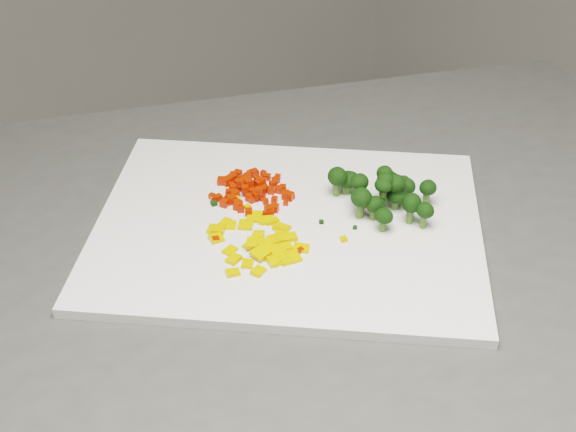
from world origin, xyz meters
TOP-DOWN VIEW (x-y plane):
  - cutting_board at (0.33, 0.49)m, footprint 0.58×0.58m
  - carrot_pile at (0.33, 0.56)m, footprint 0.10×0.10m
  - pepper_pile at (0.26, 0.47)m, footprint 0.12×0.12m
  - broccoli_pile at (0.43, 0.43)m, footprint 0.12×0.12m
  - carrot_cube_0 at (0.31, 0.57)m, footprint 0.01×0.01m
  - carrot_cube_1 at (0.34, 0.57)m, footprint 0.01×0.01m
  - carrot_cube_2 at (0.30, 0.56)m, footprint 0.01×0.01m
  - carrot_cube_3 at (0.32, 0.59)m, footprint 0.01×0.01m
  - carrot_cube_4 at (0.34, 0.57)m, footprint 0.01×0.01m
  - carrot_cube_5 at (0.32, 0.58)m, footprint 0.01×0.01m
  - carrot_cube_6 at (0.33, 0.59)m, footprint 0.01×0.01m
  - carrot_cube_7 at (0.37, 0.56)m, footprint 0.01×0.01m
  - carrot_cube_8 at (0.30, 0.57)m, footprint 0.01×0.01m
  - carrot_cube_9 at (0.33, 0.60)m, footprint 0.01×0.01m
  - carrot_cube_10 at (0.35, 0.57)m, footprint 0.01×0.01m
  - carrot_cube_11 at (0.36, 0.60)m, footprint 0.01×0.01m
  - carrot_cube_12 at (0.33, 0.58)m, footprint 0.01×0.01m
  - carrot_cube_13 at (0.31, 0.58)m, footprint 0.01×0.01m
  - carrot_cube_14 at (0.31, 0.51)m, footprint 0.01×0.01m
  - carrot_cube_15 at (0.33, 0.61)m, footprint 0.01×0.01m
  - carrot_cube_16 at (0.33, 0.56)m, footprint 0.01×0.01m
  - carrot_cube_17 at (0.32, 0.56)m, footprint 0.01×0.01m
  - carrot_cube_18 at (0.33, 0.57)m, footprint 0.01×0.01m
  - carrot_cube_19 at (0.34, 0.56)m, footprint 0.01×0.01m
  - carrot_cube_20 at (0.32, 0.58)m, footprint 0.01×0.01m
  - carrot_cube_21 at (0.32, 0.55)m, footprint 0.01×0.01m
  - carrot_cube_22 at (0.32, 0.58)m, footprint 0.01×0.01m
  - carrot_cube_23 at (0.31, 0.57)m, footprint 0.01×0.01m
  - carrot_cube_24 at (0.34, 0.53)m, footprint 0.01×0.01m
  - carrot_cube_25 at (0.33, 0.56)m, footprint 0.01×0.01m
  - carrot_cube_26 at (0.35, 0.58)m, footprint 0.01×0.01m
  - carrot_cube_27 at (0.36, 0.58)m, footprint 0.01×0.01m
  - carrot_cube_28 at (0.34, 0.56)m, footprint 0.01×0.01m
  - carrot_cube_29 at (0.32, 0.58)m, footprint 0.01×0.01m
  - carrot_cube_30 at (0.36, 0.53)m, footprint 0.01×0.01m
  - carrot_cube_31 at (0.32, 0.60)m, footprint 0.01×0.01m
  - carrot_cube_32 at (0.36, 0.56)m, footprint 0.01×0.01m
  - carrot_cube_33 at (0.31, 0.61)m, footprint 0.01×0.01m
  - carrot_cube_34 at (0.32, 0.57)m, footprint 0.01×0.01m
  - carrot_cube_35 at (0.34, 0.59)m, footprint 0.01×0.01m
  - carrot_cube_36 at (0.34, 0.57)m, footprint 0.01×0.01m
  - carrot_cube_37 at (0.33, 0.54)m, footprint 0.01×0.01m
  - carrot_cube_38 at (0.32, 0.60)m, footprint 0.01×0.01m
  - carrot_cube_39 at (0.35, 0.56)m, footprint 0.01×0.01m
  - carrot_cube_40 at (0.35, 0.52)m, footprint 0.01×0.01m
  - carrot_cube_41 at (0.30, 0.57)m, footprint 0.01×0.01m
  - carrot_cube_42 at (0.34, 0.56)m, footprint 0.01×0.01m
  - carrot_cube_43 at (0.33, 0.60)m, footprint 0.01×0.01m
  - carrot_cube_44 at (0.33, 0.51)m, footprint 0.01×0.01m
  - carrot_cube_45 at (0.28, 0.59)m, footprint 0.01×0.01m
  - carrot_cube_46 at (0.32, 0.51)m, footprint 0.01×0.01m
  - carrot_cube_47 at (0.35, 0.56)m, footprint 0.01×0.01m
  - carrot_cube_48 at (0.32, 0.55)m, footprint 0.01×0.01m
  - carrot_cube_49 at (0.33, 0.58)m, footprint 0.01×0.01m
  - carrot_cube_50 at (0.29, 0.58)m, footprint 0.01×0.01m
  - carrot_cube_51 at (0.28, 0.58)m, footprint 0.01×0.01m
  - carrot_cube_52 at (0.37, 0.59)m, footprint 0.01×0.01m
  - carrot_cube_53 at (0.33, 0.61)m, footprint 0.01×0.01m
  - carrot_cube_54 at (0.30, 0.56)m, footprint 0.01×0.01m
  - carrot_cube_55 at (0.30, 0.55)m, footprint 0.01×0.01m
  - carrot_cube_56 at (0.35, 0.60)m, footprint 0.01×0.01m
  - carrot_cube_57 at (0.35, 0.57)m, footprint 0.01×0.01m
  - carrot_cube_58 at (0.32, 0.52)m, footprint 0.01×0.01m
  - carrot_cube_59 at (0.36, 0.54)m, footprint 0.01×0.01m
  - carrot_cube_60 at (0.33, 0.55)m, footprint 0.01×0.01m
  - carrot_cube_61 at (0.33, 0.55)m, footprint 0.01×0.01m
  - carrot_cube_62 at (0.36, 0.59)m, footprint 0.01×0.01m
  - carrot_cube_63 at (0.38, 0.57)m, footprint 0.01×0.01m
  - carrot_cube_64 at (0.37, 0.58)m, footprint 0.01×0.01m
  - carrot_cube_65 at (0.29, 0.56)m, footprint 0.01×0.01m
  - carrot_cube_66 at (0.36, 0.52)m, footprint 0.01×0.01m
  - carrot_cube_67 at (0.33, 0.53)m, footprint 0.01×0.01m
  - carrot_cube_68 at (0.35, 0.55)m, footprint 0.01×0.01m
  - carrot_cube_69 at (0.30, 0.55)m, footprint 0.01×0.01m
  - carrot_cube_70 at (0.33, 0.52)m, footprint 0.01×0.01m
  - carrot_cube_71 at (0.32, 0.55)m, footprint 0.01×0.01m
  - carrot_cube_72 at (0.30, 0.54)m, footprint 0.01×0.01m
  - carrot_cube_73 at (0.36, 0.54)m, footprint 0.01×0.01m
  - carrot_cube_74 at (0.30, 0.53)m, footprint 0.01×0.01m
  - carrot_cube_75 at (0.35, 0.56)m, footprint 0.01×0.01m
  - carrot_cube_76 at (0.31, 0.58)m, footprint 0.01×0.01m
  - carrot_cube_77 at (0.36, 0.52)m, footprint 0.01×0.01m
  - carrot_cube_78 at (0.34, 0.61)m, footprint 0.01×0.01m
  - pepper_chunk_0 at (0.26, 0.47)m, footprint 0.02×0.02m
  - pepper_chunk_1 at (0.31, 0.47)m, footprint 0.02×0.02m
  - pepper_chunk_2 at (0.27, 0.43)m, footprint 0.02×0.02m
  - pepper_chunk_3 at (0.26, 0.48)m, footprint 0.02×0.02m
  - pepper_chunk_4 at (0.30, 0.43)m, footprint 0.02×0.02m
  - pepper_chunk_5 at (0.24, 0.45)m, footprint 0.02×0.02m
  - pepper_chunk_6 at (0.30, 0.50)m, footprint 0.02×0.02m
  - pepper_chunk_7 at (0.26, 0.45)m, footprint 0.02×0.02m
  - pepper_chunk_8 at (0.27, 0.52)m, footprint 0.02×0.02m
  - pepper_chunk_9 at (0.31, 0.50)m, footprint 0.02×0.02m
  - pepper_chunk_10 at (0.23, 0.47)m, footprint 0.02×0.02m
  - pepper_chunk_11 at (0.22, 0.45)m, footprint 0.02×0.02m
  - pepper_chunk_12 at (0.27, 0.47)m, footprint 0.02×0.02m
  - pepper_chunk_13 at (0.31, 0.48)m, footprint 0.02×0.02m
  - pepper_chunk_14 at (0.28, 0.51)m, footprint 0.03×0.02m
  - pepper_chunk_15 at (0.28, 0.45)m, footprint 0.03×0.03m
  - pepper_chunk_16 at (0.28, 0.46)m, footprint 0.02×0.02m
  - pepper_chunk_17 at (0.28, 0.43)m, footprint 0.02×0.02m
  - pepper_chunk_18 at (0.29, 0.43)m, footprint 0.02×0.02m
  - pepper_chunk_19 at (0.31, 0.50)m, footprint 0.02×0.02m
  - pepper_chunk_20 at (0.27, 0.44)m, footprint 0.02×0.02m
  - pepper_chunk_21 at (0.27, 0.46)m, footprint 0.02×0.02m
  - pepper_chunk_22 at (0.31, 0.46)m, footprint 0.02×0.02m
  - pepper_chunk_23 at (0.24, 0.51)m, footprint 0.02×0.02m
  - pepper_chunk_24 at (0.24, 0.48)m, footprint 0.02×0.02m
  - pepper_chunk_25 at (0.28, 0.48)m, footprint 0.02×0.02m
  - pepper_chunk_26 at (0.27, 0.53)m, footprint 0.02×0.02m
  - pepper_chunk_27 at (0.24, 0.43)m, footprint 0.02×0.02m
  - pepper_chunk_28 at (0.29, 0.47)m, footprint 0.02×0.02m
  - pepper_chunk_29 at (0.30, 0.52)m, footprint 0.03×0.03m
  - pepper_chunk_30 at (0.29, 0.45)m, footprint 0.02×0.02m
  - pepper_chunk_31 at (0.25, 0.53)m, footprint 0.03×0.03m
  - broccoli_floret_0 at (0.43, 0.43)m, footprint 0.03×0.03m
  - broccoli_floret_1 at (0.43, 0.43)m, footprint 0.03×0.03m
  - broccoli_floret_2 at (0.43, 0.49)m, footprint 0.03×0.03m
  - broccoli_floret_3 at (0.45, 0.43)m, footprint 0.03×0.03m
  - broccoli_floret_4 at (0.47, 0.43)m, footprint 0.03×0.03m
  - broccoli_floret_5 at (0.45, 0.43)m, footprint 0.03×0.03m
  - broccoli_floret_6 at (0.43, 0.49)m, footprint 0.03×0.03m
  - broccoli_floret_7 at (0.46, 0.43)m, footprint 0.03×0.03m
  - broccoli_floret_8 at (0.42, 0.43)m, footprint 0.03×0.03m
  - broccoli_floret_9 at (0.43, 0.49)m, footprint 0.02×0.02m
  - broccoli_floret_10 at (0.44, 0.39)m, footprint 0.03×0.03m
  - broccoli_floret_11 at (0.46, 0.44)m, footprint 0.02×0.02m
  - broccoli_floret_12 at (0.48, 0.41)m, footprint 0.03×0.03m
  - broccoli_floret_13 at (0.46, 0.44)m, footprint 0.03×0.03m
  - broccoli_floret_14 at (0.40, 0.40)m, footprint 0.03×0.03m
  - broccoli_floret_15 at (0.45, 0.42)m, footprint 0.02×0.02m
  - broccoli_floret_16 at (0.46, 0.45)m, footprint 0.03×0.03m
  - broccoli_floret_17 at (0.45, 0.38)m, footprint 0.03×0.03m
  - broccoli_floret_18 at (0.40, 0.44)m, footprint 0.04×0.04m
  - broccoli_floret_19 at (0.42, 0.49)m, footprint 0.02×0.02m
  - broccoli_floret_20 at (0.41, 0.49)m, footprint 0.03×0.03m
  - broccoli_floret_21 at (0.47, 0.43)m, footprint 0.03×0.03m
  - broccoli_floret_22 at (0.41, 0.46)m, footprint 0.03×0.03m
  - broccoli_floret_23 at (0.45, 0.45)m, footprint 0.03×0.03m
  - broccoli_floret_24 at (0.41, 0.43)m, footprint 0.03×0.03m
  - stray_bit_0 at (0.35, 0.42)m, footprint 0.01×0.01m
  - stray_bit_1 at (0.30, 0.43)m, footprint 0.01×0.01m
  - stray_bit_2 at (0.28, 0.57)m, footprint 0.01×0.01m
  - stray_bit_3 at (0.36, 0.46)m, footprint 0.01×0.01m
  - stray_bit_4 at (0.34, 0.56)m, footprint 0.01×0.01m
  - stray_bit_5 at (0.44, 0.46)m, footprint 0.01×0.01m
  - stray_bit_6 at (0.31, 0.54)m, footprint 0.01×0.01m
  - stray_bit_7 at (0.24, 0.51)m, footprint 0.01×0.01m
  - stray_bit_8 at (0.31, 0.56)m, footprint 0.01×0.01m
  - stray_bit_9 at (0.28, 0.44)m, footprint 0.01×0.01m
  - stray_bit_10 at (0.42, 0.45)m, footprint 0.01×0.01m
  - stray_bit_11 at (0.38, 0.43)m, footprint 0.01×0.01m

SIDE VIEW (x-z plane):
  - cutting_board at x=0.33m, z-range 0.90..0.91m
  - stray_bit_4 at x=0.34m, z-range 0.91..0.92m
  - pepper_chunk_3 at x=0.26m, z-range 0.91..0.92m
  - pepper_chunk_24 at x=0.24m, z-range 0.91..0.92m
  - stray_bit_11 at x=0.38m, z-range 0.91..0.92m
  - pepper_chunk_8 at x=0.27m, z-range 0.91..0.92m
  - pepper_chunk_5 at x=0.24m, z-range 0.91..0.92m
  - pepper_chunk_20 at x=0.27m, z-range 0.91..0.92m
  - stray_bit_9 at x=0.28m, z-range 0.91..0.92m
  - stray_bit_3 at x=0.36m, z-range 0.91..0.92m
  - pepper_chunk_30 at x=0.29m, z-range 0.91..0.92m
  - pepper_chunk_29 at x=0.30m, z-range 0.91..0.92m
  - stray_bit_5 at x=0.44m, z-range 0.91..0.92m
  - pepper_chunk_26 at x=0.27m, z-range 0.91..0.92m
  - pepper_chunk_11 at x=0.22m, z-range 0.91..0.92m
  - pepper_chunk_28 at x=0.29m, z-range 0.91..0.92m
  - pepper_chunk_16 at x=0.28m, z-range 0.91..0.92m
  - pepper_chunk_9 at x=0.31m, z-range 0.91..0.92m
  - pepper_chunk_6 at x=0.30m, z-range 0.91..0.92m
  - pepper_chunk_27 at x=0.24m, z-range 0.91..0.92m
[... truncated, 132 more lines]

